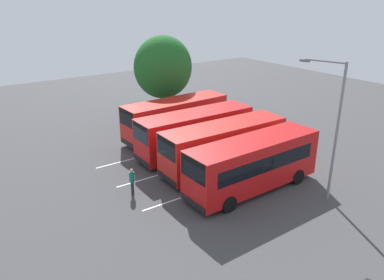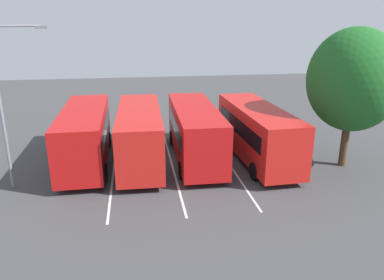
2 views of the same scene
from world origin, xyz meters
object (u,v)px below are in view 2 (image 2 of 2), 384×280
bus_center_left (195,131)px  pedestrian (145,118)px  street_lamp (5,98)px  depot_tree (353,80)px  bus_center_right (140,134)px  bus_far_left (257,131)px  bus_far_right (85,134)px

bus_center_left → pedestrian: (6.82, 2.94, -0.82)m
bus_center_left → street_lamp: street_lamp is taller
bus_center_left → depot_tree: 9.63m
bus_center_right → pedestrian: bearing=-2.8°
bus_center_left → depot_tree: size_ratio=1.14×
street_lamp → depot_tree: street_lamp is taller
bus_center_left → street_lamp: size_ratio=1.12×
bus_center_left → bus_center_right: size_ratio=1.00×
bus_far_left → bus_center_right: bearing=82.7°
bus_far_left → bus_center_left: 3.87m
bus_far_right → bus_far_left: bearing=-96.5°
bus_center_right → bus_far_right: same height
bus_center_left → street_lamp: bearing=105.4°
pedestrian → street_lamp: size_ratio=0.21×
bus_far_left → bus_center_left: bearing=77.7°
pedestrian → depot_tree: depot_tree is taller
bus_center_left → street_lamp: (-2.60, 9.98, 2.92)m
bus_far_right → bus_center_left: bearing=-93.9°
bus_far_left → bus_center_right: same height
pedestrian → street_lamp: street_lamp is taller
bus_far_left → street_lamp: bearing=95.7°
pedestrian → depot_tree: (-9.30, -11.63, 4.17)m
bus_center_right → depot_tree: bearing=-100.2°
bus_far_left → bus_far_right: size_ratio=1.01×
street_lamp → bus_far_right: bearing=25.1°
bus_center_left → bus_far_right: 6.72m
bus_center_right → pedestrian: bus_center_right is taller
bus_far_right → depot_tree: depot_tree is taller
bus_far_left → pedestrian: (7.50, 6.75, -0.82)m
bus_far_left → bus_center_right: (0.65, 7.23, 0.00)m
bus_far_left → pedestrian: bus_far_left is taller
bus_far_right → depot_tree: bearing=-101.3°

